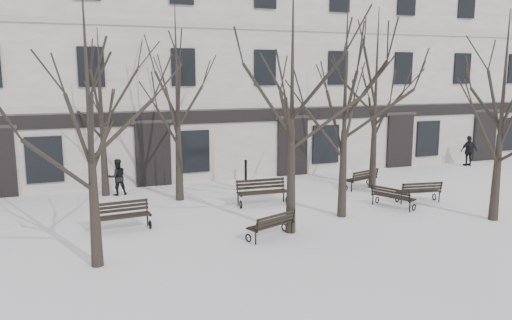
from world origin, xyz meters
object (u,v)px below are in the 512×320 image
bench_4 (362,178)px  bench_5 (392,196)px  tree_3 (504,91)px  tree_1 (292,75)px  bench_0 (121,215)px  bench_2 (419,191)px  tree_2 (345,87)px  bench_3 (262,191)px  tree_0 (88,97)px  bench_1 (272,224)px

bench_4 → bench_5: size_ratio=1.07×
tree_3 → bench_4: bearing=106.6°
tree_1 → bench_4: 8.56m
bench_0 → bench_5: size_ratio=1.10×
bench_2 → tree_2: bearing=17.8°
bench_3 → bench_5: bearing=-22.8°
tree_1 → tree_3: size_ratio=1.12×
tree_0 → bench_2: tree_0 is taller
tree_0 → tree_3: bearing=-1.8°
bench_2 → bench_4: bearing=-65.7°
tree_3 → tree_2: bearing=154.9°
bench_2 → tree_1: bearing=23.1°
bench_4 → bench_5: (-0.67, -3.22, -0.03)m
bench_0 → bench_3: bearing=9.6°
bench_2 → tree_0: bearing=19.8°
tree_0 → tree_3: 13.39m
tree_0 → bench_2: 13.35m
tree_0 → tree_1: 6.15m
tree_3 → bench_0: (-12.45, 3.39, -4.01)m
tree_0 → tree_3: tree_0 is taller
bench_0 → tree_2: bearing=-12.9°
bench_0 → bench_2: bearing=-7.0°
bench_2 → bench_5: size_ratio=1.04×
bench_3 → tree_1: bearing=-93.1°
bench_3 → bench_1: bearing=-103.8°
bench_1 → bench_0: bearing=-52.0°
tree_1 → bench_5: size_ratio=4.66×
bench_0 → bench_2: 11.55m
tree_3 → bench_2: 5.05m
tree_0 → bench_3: size_ratio=3.56×
tree_0 → bench_0: size_ratio=3.79×
tree_0 → tree_2: tree_2 is taller
tree_1 → bench_2: bearing=14.5°
bench_0 → bench_3: (5.52, 1.38, 0.04)m
tree_0 → bench_3: bearing=34.1°
bench_4 → tree_1: bearing=19.7°
tree_1 → bench_1: size_ratio=4.65×
tree_3 → bench_1: bearing=173.8°
tree_0 → bench_2: size_ratio=3.99×
tree_2 → bench_5: bearing=7.7°
tree_1 → bench_3: size_ratio=3.98×
tree_1 → tree_2: 2.74m
tree_2 → tree_1: bearing=-157.7°
tree_3 → bench_3: 9.31m
tree_0 → bench_4: 13.46m
tree_0 → bench_5: bearing=11.2°
bench_1 → bench_2: size_ratio=0.96×
tree_1 → bench_3: 5.77m
bench_4 → bench_1: bearing=18.0°
tree_3 → bench_4: 7.28m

